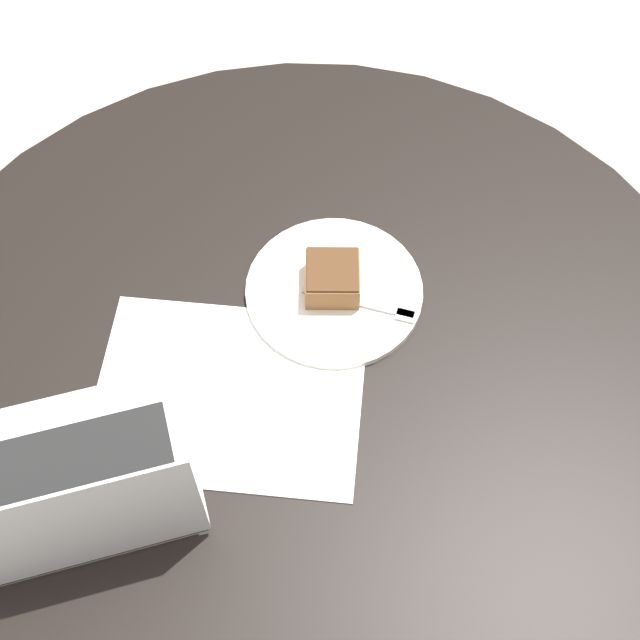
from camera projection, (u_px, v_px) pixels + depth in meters
ground_plane at (310, 538)px, 1.89m from camera, size 12.00×12.00×0.00m
dining_table at (306, 421)px, 1.39m from camera, size 1.28×1.28×0.73m
paper_document at (229, 394)px, 1.25m from camera, size 0.42×0.34×0.00m
plate at (334, 291)px, 1.33m from camera, size 0.27×0.27×0.01m
cake_slice at (332, 278)px, 1.31m from camera, size 0.08×0.09×0.05m
fork at (371, 305)px, 1.31m from camera, size 0.17×0.08×0.00m
laptop at (78, 486)px, 1.14m from camera, size 0.35×0.30×0.24m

